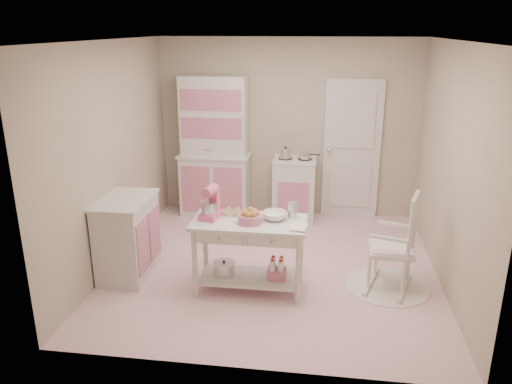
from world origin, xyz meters
The scene contains 14 objects.
room_shell centered at (0.00, 0.00, 1.65)m, with size 3.84×3.84×2.62m.
door centered at (0.95, 1.87, 1.02)m, with size 0.82×0.05×2.04m, color silver.
hutch centered at (-1.06, 1.66, 1.04)m, with size 1.06×0.50×2.08m, color silver.
stove centered at (0.14, 1.61, 0.46)m, with size 0.62×0.57×0.92m, color silver.
base_cabinet centered at (-1.63, -0.41, 0.46)m, with size 0.54×0.84×0.92m, color silver.
lace_rug centered at (1.30, -0.31, 0.01)m, with size 0.92×0.92×0.01m, color white.
rocking_chair centered at (1.30, -0.31, 0.55)m, with size 0.48×0.72×1.10m, color silver.
work_table centered at (-0.20, -0.57, 0.40)m, with size 1.20×0.60×0.80m, color silver.
stand_mixer centered at (-0.62, -0.55, 0.97)m, with size 0.20×0.28×0.34m, color #E4608A.
cookie_tray centered at (-0.35, -0.39, 0.81)m, with size 0.34×0.24×0.02m, color silver.
bread_basket centered at (-0.18, -0.62, 0.85)m, with size 0.25×0.25×0.09m, color #C37089.
mixing_bowl centered at (0.06, -0.49, 0.84)m, with size 0.26×0.26×0.08m, color white.
metal_pitcher centered at (0.24, -0.41, 0.89)m, with size 0.10×0.10×0.17m, color silver.
recipe_book centered at (0.25, -0.69, 0.81)m, with size 0.16×0.21×0.02m, color white.
Camera 1 is at (0.53, -5.37, 2.75)m, focal length 35.00 mm.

